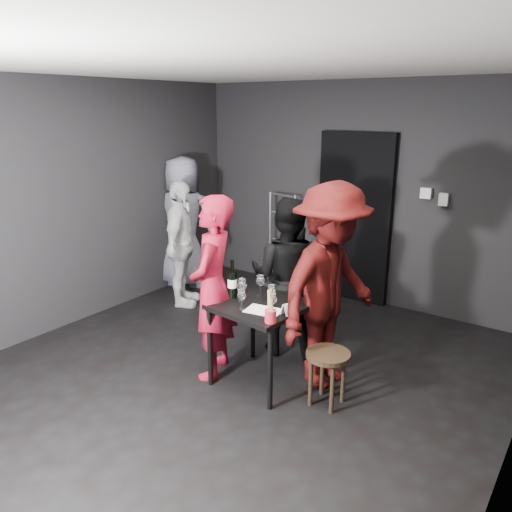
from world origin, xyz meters
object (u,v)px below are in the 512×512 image
Objects in this scene: server_red at (212,278)px; woman_black at (287,273)px; bystander_grey at (183,211)px; bystander_cream at (181,242)px; wine_bottle at (232,283)px; hand_truck at (280,271)px; tasting_table at (261,314)px; breadstick_cup at (271,307)px; man_maroon at (331,266)px; stool at (328,363)px.

woman_black is (0.30, 0.76, -0.11)m from server_red.
bystander_cream is at bearing 109.76° from bystander_grey.
wine_bottle is at bearing 61.61° from woman_black.
hand_truck is 0.62× the size of bystander_grey.
wine_bottle is at bearing -150.97° from bystander_cream.
bystander_cream reaches higher than tasting_table.
bystander_cream reaches higher than breadstick_cup.
man_maroon is at bearing 137.18° from bystander_grey.
wine_bottle reaches higher than tasting_table.
tasting_table is 0.34× the size of man_maroon.
hand_truck reaches higher than breadstick_cup.
server_red is 1.05m from man_maroon.
tasting_table is 0.53m from server_red.
woman_black is 0.76× the size of man_maroon.
tasting_table is at bearing 134.09° from man_maroon.
woman_black reaches higher than tasting_table.
stool is (0.66, 0.02, -0.27)m from tasting_table.
hand_truck reaches higher than tasting_table.
hand_truck is 2.75× the size of stool.
server_red is at bearing 53.69° from woman_black.
bystander_grey is at bearing 76.60° from man_maroon.
stool is at bearing -139.33° from bystander_cream.
wine_bottle is 1.20× the size of breadstick_cup.
hand_truck is 1.94m from woman_black.
stool is 1.63× the size of breadstick_cup.
woman_black reaches higher than breadstick_cup.
hand_truck is at bearing -57.68° from bystander_cream.
wine_bottle is at bearing 156.78° from breadstick_cup.
bystander_grey reaches higher than stool.
server_red is 2.48m from bystander_grey.
woman_black is at bearing 114.97° from breadstick_cup.
tasting_table is (1.19, -2.14, 0.42)m from hand_truck.
bystander_grey is (-2.32, 1.48, 0.39)m from tasting_table.
wine_bottle is (-0.95, -0.05, 0.50)m from stool.
wine_bottle is 0.63m from breadstick_cup.
stool is 2.70m from bystander_cream.
wine_bottle reaches higher than breadstick_cup.
bystander_grey is (-2.98, 1.46, 0.66)m from stool.
breadstick_cup is (0.58, -0.25, -0.00)m from wine_bottle.
server_red is (0.76, -2.27, 0.70)m from hand_truck.
hand_truck is 0.69× the size of server_red.
hand_truck is 2.44m from wine_bottle.
man_maroon reaches higher than server_red.
tasting_table is 0.36× the size of bystander_grey.
man_maroon is at bearing 118.24° from stool.
tasting_table is at bearing 126.66° from bystander_grey.
bystander_grey reaches higher than bystander_cream.
server_red reaches higher than bystander_cream.
tasting_table is 0.40× the size of server_red.
man_maroon is at bearing 25.76° from wine_bottle.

